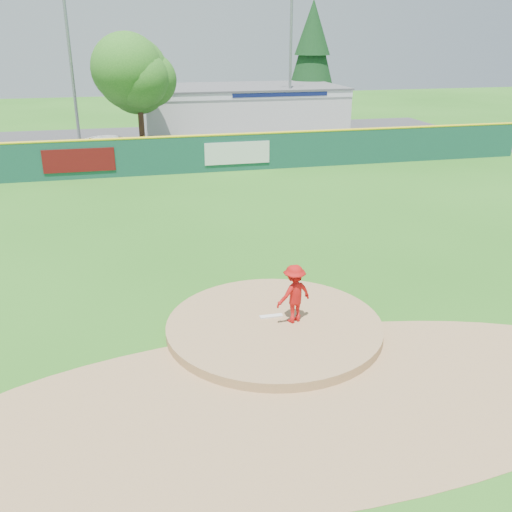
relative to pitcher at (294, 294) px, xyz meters
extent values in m
plane|color=#286B19|center=(-0.50, 0.04, -1.02)|extent=(120.00, 120.00, 0.00)
cylinder|color=#9E774C|center=(-0.50, 0.04, -1.02)|extent=(5.50, 5.50, 0.50)
cube|color=white|center=(-0.50, 0.34, -0.75)|extent=(0.60, 0.15, 0.04)
cylinder|color=#9E774C|center=(-0.50, -2.96, -1.01)|extent=(15.40, 15.40, 0.01)
cube|color=#38383A|center=(-0.50, 27.04, -1.01)|extent=(44.00, 16.00, 0.02)
imported|color=#B4100F|center=(0.00, 0.00, 0.00)|extent=(1.13, 0.88, 1.53)
imported|color=white|center=(-4.28, 22.13, -0.26)|extent=(5.71, 3.56, 1.47)
cube|color=silver|center=(5.50, 32.04, 0.58)|extent=(15.00, 8.00, 3.20)
cube|color=white|center=(5.50, 28.02, 1.98)|extent=(15.00, 0.06, 0.55)
cube|color=#0F194C|center=(7.50, 27.98, 1.98)|extent=(7.00, 0.03, 0.28)
cube|color=#59595B|center=(5.50, 32.04, 2.23)|extent=(15.20, 8.20, 0.12)
cube|color=#600D0E|center=(-6.06, 17.96, -0.02)|extent=(3.60, 0.04, 1.20)
cube|color=silver|center=(2.26, 17.96, -0.02)|extent=(3.60, 0.04, 1.20)
cube|color=#15463A|center=(-0.50, 18.04, -0.02)|extent=(40.00, 0.10, 2.00)
cylinder|color=yellow|center=(-0.50, 18.04, 0.98)|extent=(40.00, 0.14, 0.14)
cylinder|color=#382314|center=(-2.50, 25.04, 0.28)|extent=(0.36, 0.36, 2.60)
sphere|color=#387F23|center=(-2.50, 25.04, 3.54)|extent=(5.60, 5.60, 5.60)
cylinder|color=#382314|center=(12.50, 36.04, -0.22)|extent=(0.40, 0.40, 1.60)
cone|color=#113A16|center=(12.50, 36.04, 4.53)|extent=(4.40, 4.40, 7.90)
cylinder|color=gray|center=(-6.50, 27.04, 4.48)|extent=(0.20, 0.20, 11.00)
cylinder|color=gray|center=(8.50, 29.04, 3.98)|extent=(0.20, 0.20, 10.00)
camera|label=1|loc=(-3.95, -12.40, 6.12)|focal=40.00mm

